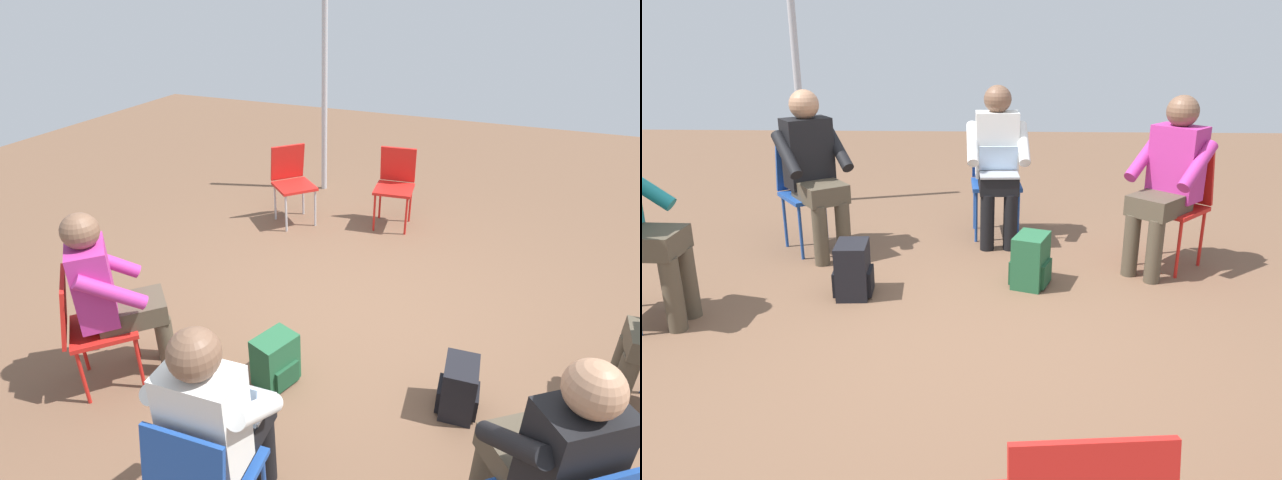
{
  "view_description": "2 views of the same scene",
  "coord_description": "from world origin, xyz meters",
  "views": [
    {
      "loc": [
        -0.86,
        3.01,
        2.43
      ],
      "look_at": [
        0.4,
        -0.08,
        0.68
      ],
      "focal_mm": 28.0,
      "sensor_mm": 36.0,
      "label": 1
    },
    {
      "loc": [
        0.06,
        -3.21,
        1.71
      ],
      "look_at": [
        -0.05,
        -0.0,
        0.58
      ],
      "focal_mm": 35.0,
      "sensor_mm": 36.0,
      "label": 2
    }
  ],
  "objects": [
    {
      "name": "chair_north",
      "position": [
        0.16,
        1.86,
        0.5
      ],
      "size": [
        0.42,
        0.46,
        0.85
      ],
      "rotation": [
        0.0,
        0.0,
        3.19
      ],
      "color": "#1E4799",
      "rests_on": "ground"
    },
    {
      "name": "person_in_magenta",
      "position": [
        1.35,
        1.07,
        0.69
      ],
      "size": [
        0.63,
        0.63,
        1.24
      ],
      "rotation": [
        0.0,
        0.0,
        2.37
      ],
      "color": "#4C4233",
      "rests_on": "ground"
    },
    {
      "name": "person_with_laptop",
      "position": [
        0.17,
        1.69,
        0.69
      ],
      "size": [
        0.51,
        0.54,
        1.24
      ],
      "rotation": [
        0.0,
        0.0,
        3.19
      ],
      "color": "black",
      "rests_on": "ground"
    },
    {
      "name": "ground_plane",
      "position": [
        0.0,
        0.0,
        0.0
      ],
      "size": [
        14.0,
        14.0,
        0.0
      ],
      "primitive_type": "plane",
      "color": "brown"
    },
    {
      "name": "backpack_by_empty_chair",
      "position": [
        0.39,
        0.73,
        0.16
      ],
      "size": [
        0.3,
        0.33,
        0.36
      ],
      "rotation": [
        0.0,
        0.0,
        4.36
      ],
      "color": "#235B38",
      "rests_on": "ground"
    },
    {
      "name": "chair_southeast",
      "position": [
        1.37,
        -1.64,
        0.5
      ],
      "size": [
        0.59,
        0.58,
        0.85
      ],
      "rotation": [
        0.0,
        0.0,
        0.82
      ],
      "color": "red",
      "rests_on": "ground"
    },
    {
      "name": "tent_pole_far",
      "position": [
        1.4,
        -2.68,
        1.21
      ],
      "size": [
        0.07,
        0.07,
        2.42
      ],
      "primitive_type": "cylinder",
      "color": "#B2B2B7",
      "rests_on": "ground"
    },
    {
      "name": "person_in_black",
      "position": [
        -1.21,
        1.33,
        0.69
      ],
      "size": [
        0.63,
        0.63,
        1.24
      ],
      "rotation": [
        0.0,
        0.0,
        -2.5
      ],
      "color": "#4C4233",
      "rests_on": "ground"
    },
    {
      "name": "backpack_near_laptop_user",
      "position": [
        -0.78,
        0.53,
        0.16
      ],
      "size": [
        0.26,
        0.29,
        0.36
      ],
      "rotation": [
        0.0,
        0.0,
        4.77
      ],
      "color": "black",
      "rests_on": "ground"
    },
    {
      "name": "chair_northeast",
      "position": [
        1.47,
        1.19,
        0.5
      ],
      "size": [
        0.58,
        0.58,
        0.85
      ],
      "rotation": [
        0.0,
        0.0,
        2.37
      ],
      "color": "red",
      "rests_on": "ground"
    },
    {
      "name": "chair_south",
      "position": [
        0.3,
        -1.99,
        0.5
      ],
      "size": [
        0.44,
        0.47,
        0.85
      ],
      "rotation": [
        0.0,
        0.0,
        0.1
      ],
      "color": "red",
      "rests_on": "ground"
    }
  ]
}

